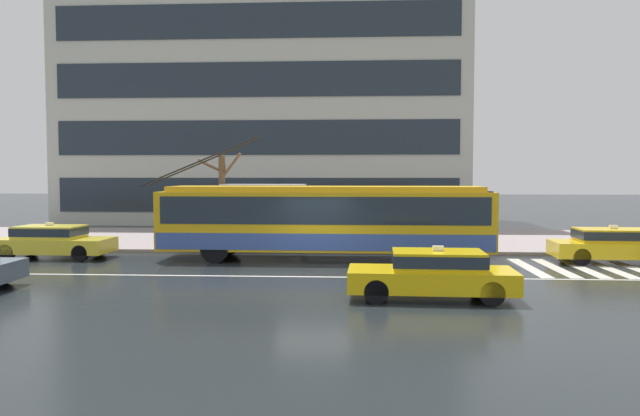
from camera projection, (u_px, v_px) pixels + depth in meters
name	position (u px, v px, depth m)	size (l,w,h in m)	color
ground_plane	(313.00, 271.00, 20.44)	(160.00, 160.00, 0.00)	#202528
sidewalk_slab	(326.00, 239.00, 29.72)	(80.00, 10.00, 0.14)	gray
crosswalk_stripe_edge_near	(529.00, 267.00, 21.15)	(0.44, 4.40, 0.01)	beige
crosswalk_stripe_inner_a	(555.00, 268.00, 21.10)	(0.44, 4.40, 0.01)	beige
crosswalk_stripe_center	(581.00, 268.00, 21.04)	(0.44, 4.40, 0.01)	beige
crosswalk_stripe_inner_b	(608.00, 268.00, 20.99)	(0.44, 4.40, 0.01)	beige
crosswalk_stripe_edge_far	(635.00, 268.00, 20.94)	(0.44, 4.40, 0.01)	beige
lane_centre_line	(310.00, 277.00, 19.24)	(72.00, 0.14, 0.01)	silver
trolleybus	(325.00, 219.00, 23.04)	(13.29, 2.72, 4.68)	gold
taxi_oncoming_near	(434.00, 272.00, 15.78)	(4.35, 1.86, 1.39)	yellow
taxi_ahead_of_bus	(616.00, 244.00, 22.18)	(4.72, 1.92, 1.39)	yellow
taxi_queued_behind_bus	(53.00, 240.00, 23.50)	(4.43, 1.94, 1.39)	yellow
bus_shelter	(265.00, 200.00, 27.02)	(3.64, 1.66, 2.67)	gray
pedestrian_at_shelter	(306.00, 209.00, 26.52)	(1.57, 1.57, 1.96)	#58524E
pedestrian_approaching_curb	(401.00, 213.00, 25.44)	(1.24, 1.24, 1.91)	#59494D
street_tree_bare	(222.00, 195.00, 27.16)	(1.96, 1.83, 4.07)	brown
office_tower_corner_left	(267.00, 90.00, 42.60)	(27.00, 10.71, 18.35)	#B1B6AB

